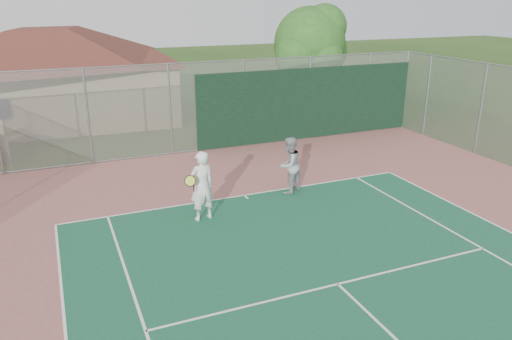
{
  "coord_description": "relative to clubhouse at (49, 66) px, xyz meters",
  "views": [
    {
      "loc": [
        -5.22,
        -1.49,
        5.85
      ],
      "look_at": [
        -0.22,
        10.42,
        1.35
      ],
      "focal_mm": 35.0,
      "sensor_mm": 36.0,
      "label": 1
    }
  ],
  "objects": [
    {
      "name": "back_fence",
      "position": [
        7.11,
        -7.87,
        -1.02
      ],
      "size": [
        20.08,
        0.11,
        3.53
      ],
      "color": "gray",
      "rests_on": "ground"
    },
    {
      "name": "tree",
      "position": [
        11.56,
        -5.05,
        0.98
      ],
      "size": [
        3.99,
        3.78,
        5.57
      ],
      "color": "#392214",
      "rests_on": "ground"
    },
    {
      "name": "clubhouse",
      "position": [
        0.0,
        0.0,
        0.0
      ],
      "size": [
        12.58,
        8.68,
        5.29
      ],
      "rotation": [
        0.0,
        0.0,
        -0.04
      ],
      "color": "tan",
      "rests_on": "ground"
    },
    {
      "name": "player_grey_back",
      "position": [
        6.39,
        -13.25,
        -1.79
      ],
      "size": [
        1.08,
        1.0,
        1.78
      ],
      "rotation": [
        0.0,
        0.0,
        3.62
      ],
      "color": "#979A9C",
      "rests_on": "ground"
    },
    {
      "name": "side_fence_right",
      "position": [
        15.0,
        -12.35,
        -0.94
      ],
      "size": [
        0.08,
        9.0,
        3.5
      ],
      "color": "gray",
      "rests_on": "ground"
    },
    {
      "name": "player_white_front",
      "position": [
        3.31,
        -14.14,
        -1.7
      ],
      "size": [
        0.98,
        0.75,
        1.96
      ],
      "rotation": [
        0.0,
        0.0,
        3.32
      ],
      "color": "white",
      "rests_on": "ground"
    }
  ]
}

